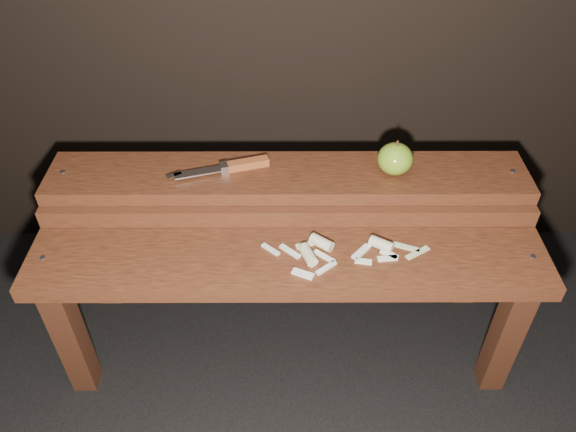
{
  "coord_description": "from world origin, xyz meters",
  "views": [
    {
      "loc": [
        -0.0,
        -0.96,
        1.33
      ],
      "look_at": [
        0.0,
        0.06,
        0.45
      ],
      "focal_mm": 35.0,
      "sensor_mm": 36.0,
      "label": 1
    }
  ],
  "objects_px": {
    "bench_rear_tier": "(288,200)",
    "knife": "(235,166)",
    "bench_front_tier": "(288,281)",
    "apple": "(395,159)"
  },
  "relations": [
    {
      "from": "knife",
      "to": "bench_rear_tier",
      "type": "bearing_deg",
      "value": -6.61
    },
    {
      "from": "bench_rear_tier",
      "to": "apple",
      "type": "xyz_separation_m",
      "value": [
        0.26,
        0.0,
        0.13
      ]
    },
    {
      "from": "bench_front_tier",
      "to": "apple",
      "type": "distance_m",
      "value": 0.4
    },
    {
      "from": "bench_rear_tier",
      "to": "knife",
      "type": "xyz_separation_m",
      "value": [
        -0.13,
        0.02,
        0.1
      ]
    },
    {
      "from": "bench_rear_tier",
      "to": "knife",
      "type": "distance_m",
      "value": 0.16
    },
    {
      "from": "apple",
      "to": "knife",
      "type": "height_order",
      "value": "apple"
    },
    {
      "from": "bench_rear_tier",
      "to": "apple",
      "type": "distance_m",
      "value": 0.29
    },
    {
      "from": "apple",
      "to": "knife",
      "type": "relative_size",
      "value": 0.36
    },
    {
      "from": "bench_front_tier",
      "to": "knife",
      "type": "distance_m",
      "value": 0.32
    },
    {
      "from": "bench_front_tier",
      "to": "knife",
      "type": "bearing_deg",
      "value": 118.45
    }
  ]
}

